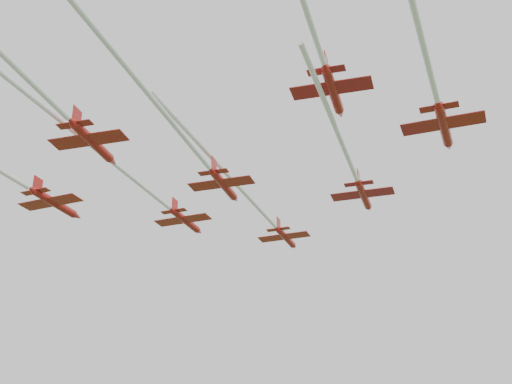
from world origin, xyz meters
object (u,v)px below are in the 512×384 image
(jet_row4_right, at_px, (303,0))
(jet_row3_mid, at_px, (167,117))
(jet_row4_left, at_px, (7,59))
(jet_lead, at_px, (259,209))
(jet_row2_right, at_px, (353,169))
(jet_row3_right, at_px, (423,45))
(jet_row2_left, at_px, (148,191))

(jet_row4_right, bearing_deg, jet_row3_mid, 148.80)
(jet_row4_left, xyz_separation_m, jet_row4_right, (28.86, 4.34, 2.20))
(jet_lead, bearing_deg, jet_row2_right, -28.54)
(jet_lead, height_order, jet_row4_left, jet_lead)
(jet_row2_right, bearing_deg, jet_lead, 148.34)
(jet_row2_right, relative_size, jet_row3_right, 0.66)
(jet_row2_left, xyz_separation_m, jet_row3_mid, (14.49, -22.12, -3.07))
(jet_row2_left, bearing_deg, jet_row4_left, -83.54)
(jet_row4_left, bearing_deg, jet_row3_mid, 46.27)
(jet_row3_right, bearing_deg, jet_row4_right, -133.85)
(jet_row2_left, height_order, jet_row3_right, jet_row3_right)
(jet_row4_left, height_order, jet_row4_right, jet_row4_right)
(jet_row3_right, bearing_deg, jet_row2_left, 152.80)
(jet_lead, relative_size, jet_row4_left, 0.80)
(jet_row3_mid, height_order, jet_row4_left, jet_row4_left)
(jet_row4_right, bearing_deg, jet_lead, 110.09)
(jet_row2_left, height_order, jet_row4_left, jet_row2_left)
(jet_lead, bearing_deg, jet_row3_right, -48.79)
(jet_row2_right, relative_size, jet_row3_mid, 0.67)
(jet_row2_left, relative_size, jet_row2_right, 1.19)
(jet_row2_right, distance_m, jet_row4_right, 34.48)
(jet_row3_right, distance_m, jet_row4_left, 40.74)
(jet_row2_left, xyz_separation_m, jet_row2_right, (28.98, 3.25, -0.07))
(jet_row3_right, height_order, jet_row4_right, jet_row4_right)
(jet_row3_mid, height_order, jet_row3_right, jet_row3_right)
(jet_row2_right, height_order, jet_row3_right, jet_row3_right)
(jet_row3_right, bearing_deg, jet_row4_left, -160.01)
(jet_row4_left, bearing_deg, jet_row2_right, 52.16)
(jet_row2_left, height_order, jet_row3_mid, jet_row2_left)
(jet_row2_right, relative_size, jet_row4_right, 0.72)
(jet_lead, relative_size, jet_row2_left, 1.03)
(jet_row2_left, distance_m, jet_row3_mid, 26.63)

